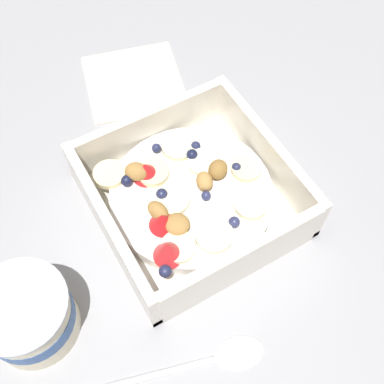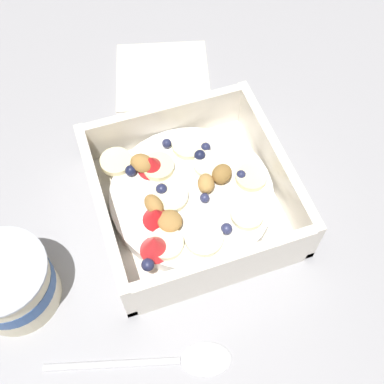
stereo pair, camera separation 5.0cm
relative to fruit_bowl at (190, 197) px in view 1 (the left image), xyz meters
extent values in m
plane|color=#9E9EA3|center=(0.00, 0.00, -0.02)|extent=(2.40, 2.40, 0.00)
cube|color=white|center=(0.00, 0.00, -0.02)|extent=(0.20, 0.20, 0.01)
cube|color=white|center=(0.00, -0.10, 0.01)|extent=(0.20, 0.01, 0.06)
cube|color=white|center=(0.00, 0.09, 0.01)|extent=(0.20, 0.01, 0.06)
cube|color=white|center=(-0.09, 0.00, 0.01)|extent=(0.01, 0.18, 0.06)
cube|color=white|center=(0.09, 0.00, 0.01)|extent=(0.01, 0.18, 0.06)
cylinder|color=white|center=(0.00, 0.00, 0.00)|extent=(0.17, 0.17, 0.02)
cylinder|color=#F7EFC6|center=(0.03, -0.03, 0.01)|extent=(0.04, 0.04, 0.01)
cylinder|color=#F4EAB7|center=(-0.04, -0.05, 0.01)|extent=(0.05, 0.05, 0.01)
cylinder|color=#F7EFC6|center=(-0.05, 0.04, 0.01)|extent=(0.04, 0.04, 0.01)
cylinder|color=beige|center=(0.04, 0.02, 0.01)|extent=(0.05, 0.05, 0.01)
cylinder|color=#F4EAB7|center=(0.06, -0.02, 0.01)|extent=(0.05, 0.05, 0.01)
cylinder|color=#F7EFC6|center=(-0.06, 0.00, 0.01)|extent=(0.05, 0.05, 0.01)
cylinder|color=beige|center=(0.06, 0.06, 0.01)|extent=(0.05, 0.05, 0.01)
cylinder|color=beige|center=(0.00, -0.07, 0.01)|extent=(0.05, 0.05, 0.01)
cylinder|color=#F4EAB7|center=(0.01, 0.02, 0.01)|extent=(0.05, 0.05, 0.01)
cone|color=red|center=(-0.02, 0.04, 0.02)|extent=(0.03, 0.03, 0.02)
cone|color=red|center=(0.04, 0.03, 0.02)|extent=(0.04, 0.04, 0.02)
cone|color=red|center=(-0.05, 0.05, 0.02)|extent=(0.04, 0.04, 0.03)
sphere|color=#191E3D|center=(0.04, 0.05, 0.01)|extent=(0.01, 0.01, 0.01)
sphere|color=#23284C|center=(0.05, -0.03, 0.01)|extent=(0.01, 0.01, 0.01)
sphere|color=#23284C|center=(-0.07, 0.06, 0.01)|extent=(0.01, 0.01, 0.01)
sphere|color=navy|center=(-0.05, -0.02, 0.01)|extent=(0.01, 0.01, 0.01)
sphere|color=#191E3D|center=(0.05, 0.04, 0.01)|extent=(0.01, 0.01, 0.01)
sphere|color=#23284C|center=(0.01, 0.03, 0.01)|extent=(0.01, 0.01, 0.01)
sphere|color=navy|center=(-0.01, -0.01, 0.01)|extent=(0.01, 0.01, 0.01)
sphere|color=#23284C|center=(0.07, 0.01, 0.01)|extent=(0.01, 0.01, 0.01)
sphere|color=#23284C|center=(0.00, -0.06, 0.01)|extent=(0.01, 0.01, 0.01)
sphere|color=#191E3D|center=(0.04, -0.02, 0.01)|extent=(0.01, 0.01, 0.01)
ellipsoid|color=#AD7F42|center=(-0.01, 0.04, 0.02)|extent=(0.03, 0.02, 0.02)
ellipsoid|color=#AD7F42|center=(0.05, 0.04, 0.02)|extent=(0.03, 0.03, 0.02)
ellipsoid|color=#AD7F42|center=(-0.03, 0.03, 0.01)|extent=(0.03, 0.03, 0.01)
ellipsoid|color=olive|center=(0.01, -0.04, 0.02)|extent=(0.03, 0.03, 0.02)
ellipsoid|color=tan|center=(0.00, -0.02, 0.02)|extent=(0.03, 0.02, 0.02)
ellipsoid|color=silver|center=(-0.16, 0.04, -0.02)|extent=(0.04, 0.05, 0.01)
cylinder|color=silver|center=(-0.13, 0.12, -0.02)|extent=(0.04, 0.12, 0.01)
cylinder|color=beige|center=(-0.04, 0.19, 0.01)|extent=(0.08, 0.08, 0.06)
cylinder|color=#2D5193|center=(-0.04, 0.19, 0.01)|extent=(0.08, 0.08, 0.02)
cylinder|color=#B7BCC6|center=(-0.04, 0.19, 0.04)|extent=(0.09, 0.09, 0.00)
cube|color=silver|center=(0.20, -0.03, -0.02)|extent=(0.15, 0.15, 0.01)
camera|label=1|loc=(-0.23, 0.13, 0.44)|focal=45.20mm
camera|label=2|loc=(-0.25, 0.08, 0.44)|focal=45.20mm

